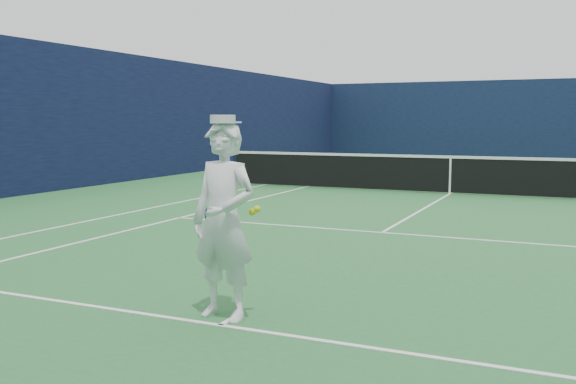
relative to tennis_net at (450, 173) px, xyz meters
The scene contains 5 objects.
ground 0.55m from the tennis_net, ahead, with size 80.00×80.00×0.00m, color #276631.
court_markings 0.55m from the tennis_net, ahead, with size 11.03×23.83×0.01m.
windscreen_fence 1.45m from the tennis_net, ahead, with size 20.12×36.12×4.00m.
tennis_net is the anchor object (origin of this frame).
tennis_player 11.66m from the tennis_net, 90.41° to the right, with size 0.78×0.57×1.97m.
Camera 1 is at (2.97, -16.94, 1.91)m, focal length 40.00 mm.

